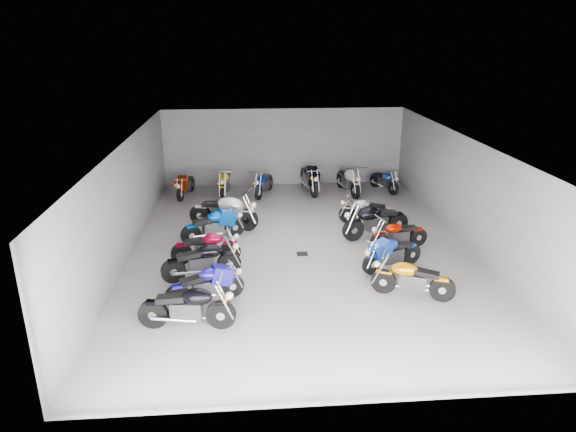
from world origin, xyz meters
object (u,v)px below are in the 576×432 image
object	(u,v)px
drain_grate	(302,254)
motorcycle_left_f	(224,212)
motorcycle_right_e	(375,221)
motorcycle_left_a	(188,307)
motorcycle_back_e	(348,180)
motorcycle_left_c	(202,261)
motorcycle_back_b	(225,183)
motorcycle_back_d	(309,178)
motorcycle_left_b	(206,285)
motorcycle_left_e	(214,225)
motorcycle_right_b	(412,279)
motorcycle_right_d	(398,234)
motorcycle_right_c	(392,253)
motorcycle_back_f	(384,181)
motorcycle_back_c	(264,183)
motorcycle_right_f	(367,211)
motorcycle_left_d	(207,247)
motorcycle_back_a	(185,185)

from	to	relation	value
drain_grate	motorcycle_left_f	size ratio (longest dim) A/B	0.14
motorcycle_right_e	motorcycle_left_a	bearing A→B (deg)	115.37
motorcycle_right_e	motorcycle_back_e	world-z (taller)	motorcycle_right_e
motorcycle_left_c	motorcycle_back_b	distance (m)	7.32
motorcycle_back_d	motorcycle_back_b	bearing A→B (deg)	-2.69
motorcycle_left_b	motorcycle_left_e	bearing A→B (deg)	161.52
drain_grate	motorcycle_right_e	size ratio (longest dim) A/B	0.14
motorcycle_left_e	motorcycle_right_b	xyz separation A→B (m)	(4.99, -4.05, -0.01)
motorcycle_right_d	motorcycle_back_b	distance (m)	7.85
motorcycle_back_e	motorcycle_left_f	bearing A→B (deg)	26.07
motorcycle_left_c	motorcycle_back_d	size ratio (longest dim) A/B	0.87
motorcycle_right_b	motorcycle_back_b	size ratio (longest dim) A/B	0.88
motorcycle_right_c	motorcycle_back_f	distance (m)	7.49
motorcycle_right_e	motorcycle_left_f	bearing A→B (deg)	58.43
motorcycle_left_a	motorcycle_back_c	size ratio (longest dim) A/B	1.11
drain_grate	motorcycle_back_c	world-z (taller)	motorcycle_back_c
motorcycle_right_b	motorcycle_right_e	xyz separation A→B (m)	(0.04, 3.93, 0.07)
motorcycle_left_a	motorcycle_right_f	bearing A→B (deg)	144.84
motorcycle_left_e	motorcycle_left_f	size ratio (longest dim) A/B	0.85
motorcycle_right_b	motorcycle_back_c	xyz separation A→B (m)	(-3.29, 8.73, -0.01)
motorcycle_left_b	motorcycle_back_d	bearing A→B (deg)	139.31
motorcycle_back_b	motorcycle_right_c	bearing A→B (deg)	127.76
motorcycle_left_c	motorcycle_back_e	distance (m)	8.99
motorcycle_left_e	motorcycle_back_b	size ratio (longest dim) A/B	0.89
motorcycle_left_d	motorcycle_back_b	world-z (taller)	motorcycle_back_b
motorcycle_back_a	motorcycle_back_d	bearing A→B (deg)	-165.77
motorcycle_right_c	motorcycle_back_d	xyz separation A→B (m)	(-1.36, 7.44, 0.11)
drain_grate	motorcycle_right_c	distance (m)	2.64
motorcycle_left_c	motorcycle_back_a	size ratio (longest dim) A/B	1.07
motorcycle_back_c	motorcycle_back_e	size ratio (longest dim) A/B	0.86
motorcycle_left_f	motorcycle_left_d	bearing A→B (deg)	12.43
motorcycle_back_d	motorcycle_back_f	xyz separation A→B (m)	(3.06, -0.14, -0.13)
motorcycle_right_c	motorcycle_right_f	world-z (taller)	motorcycle_right_c
motorcycle_right_d	motorcycle_back_f	xyz separation A→B (m)	(1.11, 5.89, -0.00)
motorcycle_right_d	motorcycle_right_e	distance (m)	1.07
motorcycle_left_d	motorcycle_left_a	bearing A→B (deg)	-6.55
motorcycle_left_b	motorcycle_back_f	distance (m)	10.95
motorcycle_right_b	motorcycle_back_a	world-z (taller)	motorcycle_right_b
motorcycle_back_a	motorcycle_back_c	bearing A→B (deg)	-169.29
motorcycle_back_a	motorcycle_right_f	bearing A→B (deg)	161.97
motorcycle_left_d	motorcycle_back_c	distance (m)	6.55
motorcycle_right_e	motorcycle_right_b	bearing A→B (deg)	161.89
motorcycle_left_c	motorcycle_left_d	xyz separation A→B (m)	(0.04, 1.02, -0.04)
drain_grate	motorcycle_back_a	distance (m)	7.22
motorcycle_back_c	motorcycle_back_e	xyz separation A→B (m)	(3.40, -0.03, 0.06)
motorcycle_left_a	motorcycle_left_e	distance (m)	5.05
motorcycle_left_a	motorcycle_right_c	size ratio (longest dim) A/B	1.17
motorcycle_left_b	motorcycle_right_d	world-z (taller)	motorcycle_left_b
motorcycle_right_f	motorcycle_back_f	bearing A→B (deg)	-10.08
motorcycle_left_d	motorcycle_back_e	xyz separation A→B (m)	(5.21, 6.27, 0.07)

